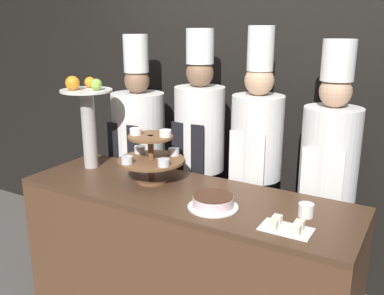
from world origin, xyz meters
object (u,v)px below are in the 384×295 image
at_px(chef_center_left, 199,147).
at_px(chef_center_right, 256,158).
at_px(cake_round, 213,202).
at_px(cake_square_tray, 286,226).
at_px(chef_left, 139,145).
at_px(fruit_pedestal, 87,113).
at_px(cup_white, 306,210).
at_px(tiered_stand, 151,155).
at_px(chef_right, 328,173).

xyz_separation_m(chef_center_left, chef_center_right, (0.43, 0.00, -0.01)).
height_order(chef_center_left, chef_center_right, chef_center_right).
height_order(cake_round, cake_square_tray, cake_round).
height_order(chef_left, chef_center_right, chef_center_right).
distance_m(fruit_pedestal, chef_center_right, 1.17).
relative_size(cake_round, cup_white, 3.47).
bearing_deg(cake_round, fruit_pedestal, 170.10).
height_order(tiered_stand, chef_left, chef_left).
bearing_deg(chef_right, cup_white, -88.51).
height_order(fruit_pedestal, cake_round, fruit_pedestal).
xyz_separation_m(fruit_pedestal, chef_center_left, (0.60, 0.48, -0.28)).
bearing_deg(chef_right, chef_center_right, 180.00).
xyz_separation_m(tiered_stand, chef_left, (-0.47, 0.50, -0.13)).
height_order(tiered_stand, chef_center_left, chef_center_left).
distance_m(fruit_pedestal, chef_center_left, 0.82).
distance_m(tiered_stand, cake_square_tray, 0.98).
xyz_separation_m(tiered_stand, cake_round, (0.52, -0.16, -0.14)).
relative_size(cake_round, chef_left, 0.15).
bearing_deg(chef_right, chef_center_left, -180.00).
height_order(cup_white, chef_right, chef_right).
bearing_deg(tiered_stand, fruit_pedestal, 177.79).
relative_size(cake_square_tray, chef_left, 0.14).
xyz_separation_m(fruit_pedestal, cake_round, (1.05, -0.18, -0.35)).
bearing_deg(cup_white, cake_square_tray, -101.42).
relative_size(fruit_pedestal, chef_center_left, 0.35).
bearing_deg(chef_center_left, cake_round, -55.56).
height_order(cup_white, chef_center_right, chef_center_right).
height_order(fruit_pedestal, chef_right, chef_right).
bearing_deg(chef_left, tiered_stand, -46.55).
relative_size(fruit_pedestal, cake_round, 2.30).
bearing_deg(chef_left, cup_white, -19.66).
distance_m(fruit_pedestal, chef_left, 0.59).
height_order(fruit_pedestal, chef_center_left, chef_center_left).
xyz_separation_m(cake_round, chef_left, (-1.00, 0.66, 0.01)).
height_order(fruit_pedestal, cup_white, fruit_pedestal).
distance_m(chef_left, chef_right, 1.45).
height_order(chef_left, chef_right, chef_left).
xyz_separation_m(cake_square_tray, chef_center_left, (-0.88, 0.72, 0.09)).
bearing_deg(tiered_stand, chef_center_right, 45.14).
xyz_separation_m(cake_round, chef_right, (0.45, 0.66, 0.04)).
xyz_separation_m(chef_left, chef_center_right, (0.97, 0.00, 0.05)).
bearing_deg(cup_white, fruit_pedestal, 178.42).
bearing_deg(chef_right, cake_round, -124.26).
relative_size(tiered_stand, fruit_pedestal, 0.66).
relative_size(fruit_pedestal, cake_square_tray, 2.55).
bearing_deg(fruit_pedestal, chef_center_right, 24.99).
height_order(cup_white, cake_square_tray, cup_white).
height_order(cake_round, chef_center_left, chef_center_left).
bearing_deg(chef_center_left, cake_square_tray, -39.22).
distance_m(tiered_stand, chef_center_left, 0.51).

